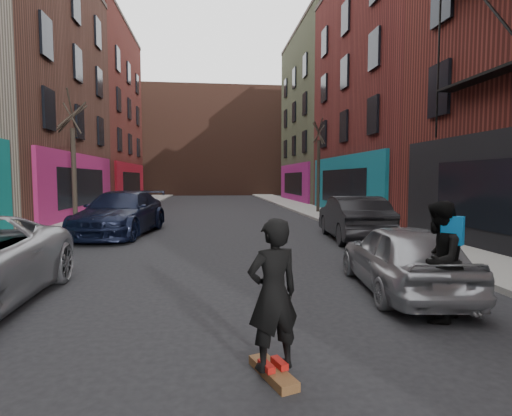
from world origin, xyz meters
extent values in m
cube|color=gray|center=(-6.25, 30.00, 0.07)|extent=(2.50, 84.00, 0.13)
cube|color=gray|center=(6.25, 30.00, 0.07)|extent=(2.50, 84.00, 0.13)
cube|color=#47281E|center=(0.00, 56.00, 7.00)|extent=(40.00, 10.00, 14.00)
imported|color=black|center=(-3.83, 15.85, 0.84)|extent=(3.10, 6.03, 1.68)
imported|color=#97989F|center=(3.20, 7.22, 0.67)|extent=(2.02, 4.09, 1.34)
imported|color=black|center=(4.60, 13.63, 0.78)|extent=(2.11, 4.86, 1.55)
cube|color=brown|center=(0.23, 4.25, 0.05)|extent=(0.46, 0.83, 0.10)
imported|color=black|center=(0.23, 4.25, 0.93)|extent=(0.70, 0.57, 1.65)
imported|color=black|center=(3.00, 5.68, 0.92)|extent=(1.12, 1.12, 1.83)
cube|color=#0B5FA7|center=(3.13, 5.55, 1.40)|extent=(0.31, 0.31, 0.42)
camera|label=1|loc=(-0.44, 0.08, 2.17)|focal=28.00mm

